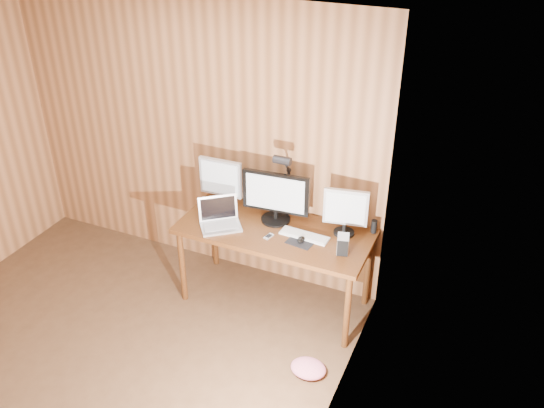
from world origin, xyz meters
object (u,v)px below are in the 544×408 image
Objects in this scene: monitor_right at (345,211)px; phone at (269,236)px; monitor_left at (221,181)px; desk at (278,237)px; laptop at (220,219)px; speaker at (374,226)px; mouse at (301,239)px; monitor_center at (276,196)px; desk_lamp at (285,176)px; hard_drive at (343,244)px; keyboard at (304,235)px.

monitor_right is 0.65m from phone.
desk is at bearing -12.18° from monitor_left.
monitor_right reaches higher than laptop.
speaker is at bearing 15.78° from desk.
desk is 15.85× the size of mouse.
monitor_center is at bearing 127.07° from desk.
desk is 0.52m from laptop.
monitor_center is at bearing 155.71° from mouse.
monitor_left is (-0.54, 0.05, 0.01)m from monitor_center.
desk is 0.70m from monitor_left.
desk_lamp reaches higher than monitor_right.
hard_drive is 0.23× the size of desk_lamp.
monitor_left is 0.37m from laptop.
monitor_center is 1.30× the size of monitor_left.
monitor_center is at bearing -6.51° from monitor_left.
monitor_left is 1.08× the size of keyboard.
laptop is at bearing -166.82° from phone.
mouse is at bearing -148.45° from monitor_right.
desk_lamp reaches higher than mouse.
desk_lamp is (0.58, 0.05, 0.15)m from monitor_left.
monitor_center is 0.43m from mouse.
phone is (-0.61, -0.04, -0.06)m from hard_drive.
mouse is at bearing -29.40° from desk.
desk is 3.89× the size of laptop.
speaker is 0.18× the size of desk_lamp.
monitor_left reaches higher than keyboard.
laptop is at bearing -157.43° from desk.
monitor_center is 5.64× the size of mouse.
hard_drive is (0.07, -0.25, -0.15)m from monitor_right.
laptop is (-0.45, -0.19, 0.18)m from desk.
monitor_center reaches higher than monitor_left.
desk is at bearing -57.84° from monitor_center.
monitor_center is 0.84m from speaker.
laptop is at bearing -167.48° from keyboard.
laptop is 1.06m from hard_drive.
desk is 3.92× the size of keyboard.
monitor_right reaches higher than speaker.
keyboard is 0.52m from desk_lamp.
monitor_center reaches higher than phone.
hard_drive is (0.34, -0.00, 0.05)m from mouse.
desk_lamp reaches higher than keyboard.
desk_lamp is (-0.55, 0.06, 0.17)m from monitor_right.
monitor_left is 1.36m from speaker.
monitor_center is 0.71m from hard_drive.
monitor_left is 0.60m from desk_lamp.
phone is (0.59, -0.31, -0.23)m from monitor_left.
desk_lamp is (-0.27, 0.31, 0.37)m from mouse.
desk_lamp is (-0.27, 0.23, 0.38)m from keyboard.
monitor_left is at bearing 169.91° from monitor_center.
desk_lamp is at bearing 141.26° from mouse.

